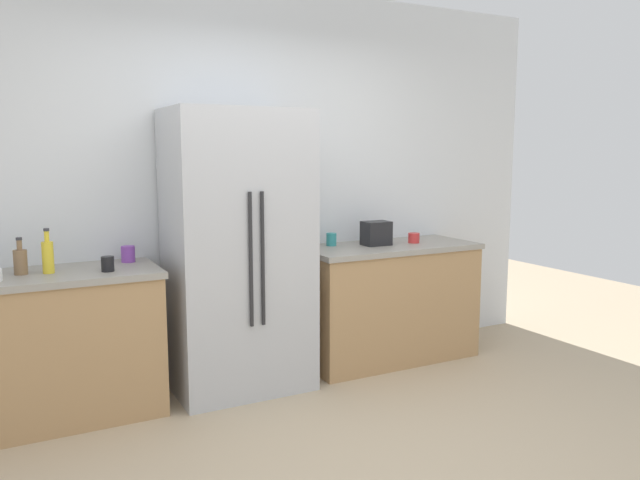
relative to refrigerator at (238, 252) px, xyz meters
The scene contains 12 objects.
ground_plane 1.71m from the refrigerator, 82.99° to the right, with size 10.48×10.48×0.00m, color tan.
kitchen_back_panel 0.62m from the refrigerator, 65.79° to the left, with size 5.24×0.10×2.78m, color silver.
counter_left 1.43m from the refrigerator, behind, with size 1.60×0.62×0.90m.
counter_right 1.33m from the refrigerator, ahead, with size 1.38×0.62×0.90m.
refrigerator is the anchor object (origin of this frame).
toaster 1.14m from the refrigerator, ahead, with size 0.20×0.15×0.18m, color black.
bottle_a 1.32m from the refrigerator, behind, with size 0.08×0.08×0.22m.
bottle_b 1.18m from the refrigerator, behind, with size 0.07×0.07×0.27m.
cup_a 0.71m from the refrigerator, 164.49° to the left, with size 0.09×0.09×0.10m, color purple.
cup_b 1.47m from the refrigerator, ahead, with size 0.09×0.09×0.08m, color red.
cup_c 0.86m from the refrigerator, behind, with size 0.08×0.08×0.09m, color black.
cup_d 0.85m from the refrigerator, 13.37° to the left, with size 0.08×0.08×0.10m, color teal.
Camera 1 is at (-1.61, -2.49, 1.61)m, focal length 34.96 mm.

